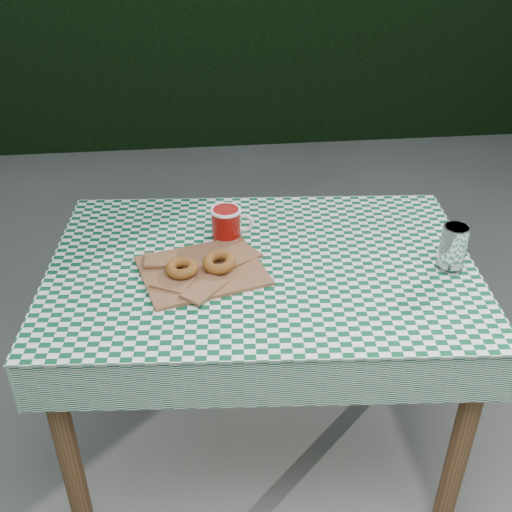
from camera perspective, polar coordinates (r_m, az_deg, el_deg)
The scene contains 9 objects.
ground at distance 2.17m, azimuth -1.59°, elevation -20.38°, with size 60.00×60.00×0.00m, color #504F4B.
hedge_north at distance 4.58m, azimuth -5.41°, elevation 22.10°, with size 7.00×0.70×1.80m, color black.
table at distance 2.02m, azimuth 0.50°, elevation -9.72°, with size 1.20×0.80×0.75m, color #51341B.
tablecloth at distance 1.79m, azimuth 0.56°, elevation -0.75°, with size 1.22×0.82×0.01m, color #0B4728.
paper_bag at distance 1.75m, azimuth -4.96°, elevation -1.26°, with size 0.33×0.27×0.02m, color brown.
bagel_front at distance 1.72m, azimuth -6.84°, elevation -1.12°, with size 0.09×0.09×0.03m, color #8E5D1D.
bagel_back at distance 1.73m, azimuth -3.41°, elevation -0.55°, with size 0.09×0.09×0.03m, color brown.
coffee_mug at distance 1.88m, azimuth -2.77°, elevation 3.01°, with size 0.17×0.17×0.10m, color maroon, non-canonical shape.
drinking_glass at distance 1.81m, azimuth 17.64°, elevation 0.73°, with size 0.07×0.07×0.13m, color white.
Camera 1 is at (-0.08, -1.30, 1.74)m, focal length 43.56 mm.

